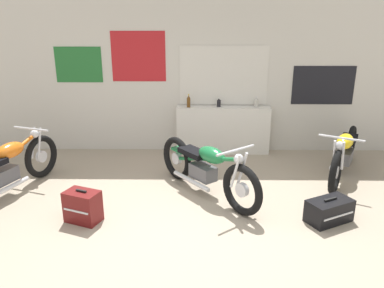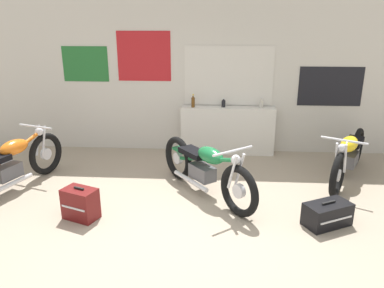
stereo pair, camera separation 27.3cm
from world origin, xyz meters
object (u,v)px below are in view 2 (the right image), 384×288
at_px(bottle_left_center, 223,103).
at_px(hard_case_black, 327,214).
at_px(motorcycle_orange, 10,165).
at_px(motorcycle_yellow, 349,155).
at_px(hard_case_darkred, 80,204).
at_px(bottle_center, 261,103).
at_px(bottle_leftmost, 193,101).
at_px(motorcycle_green, 205,168).

relative_size(bottle_left_center, hard_case_black, 0.26).
height_order(bottle_left_center, hard_case_black, bottle_left_center).
bearing_deg(hard_case_black, motorcycle_orange, 170.88).
height_order(bottle_left_center, motorcycle_orange, bottle_left_center).
height_order(motorcycle_yellow, hard_case_darkred, motorcycle_yellow).
height_order(bottle_center, motorcycle_orange, bottle_center).
xyz_separation_m(hard_case_black, hard_case_darkred, (-3.10, -0.03, 0.06)).
bearing_deg(bottle_center, bottle_leftmost, -178.35).
relative_size(bottle_leftmost, hard_case_darkred, 0.49).
xyz_separation_m(bottle_center, hard_case_black, (0.58, -2.59, -0.83)).
xyz_separation_m(bottle_leftmost, hard_case_darkred, (-1.28, -2.58, -0.80)).
relative_size(bottle_left_center, motorcycle_orange, 0.08).
bearing_deg(motorcycle_orange, motorcycle_yellow, 8.56).
relative_size(motorcycle_yellow, hard_case_darkred, 3.89).
bearing_deg(motorcycle_yellow, hard_case_darkred, -158.41).
bearing_deg(bottle_center, motorcycle_orange, -153.80).
bearing_deg(motorcycle_green, motorcycle_yellow, 17.92).
xyz_separation_m(motorcycle_orange, hard_case_darkred, (1.29, -0.74, -0.21)).
bearing_deg(motorcycle_green, hard_case_black, -25.89).
distance_m(bottle_leftmost, hard_case_darkred, 2.99).
bearing_deg(motorcycle_orange, hard_case_black, -9.12).
distance_m(motorcycle_yellow, motorcycle_orange, 5.16).
bearing_deg(bottle_left_center, motorcycle_yellow, -29.77).
bearing_deg(motorcycle_orange, bottle_center, 26.20).
bearing_deg(bottle_left_center, motorcycle_orange, -148.80).
bearing_deg(motorcycle_yellow, motorcycle_orange, -171.44).
xyz_separation_m(bottle_leftmost, bottle_center, (1.25, 0.04, -0.02)).
distance_m(bottle_center, motorcycle_orange, 4.30).
xyz_separation_m(motorcycle_orange, motorcycle_green, (2.86, 0.04, 0.00)).
height_order(hard_case_black, hard_case_darkred, hard_case_darkred).
distance_m(bottle_center, hard_case_darkred, 3.72).
height_order(motorcycle_yellow, motorcycle_green, motorcycle_green).
distance_m(bottle_leftmost, motorcycle_green, 1.92).
relative_size(bottle_leftmost, bottle_center, 1.23).
bearing_deg(hard_case_darkred, motorcycle_green, 26.56).
bearing_deg(bottle_left_center, bottle_leftmost, -174.66).
distance_m(hard_case_black, hard_case_darkred, 3.11).
height_order(bottle_leftmost, hard_case_darkred, bottle_leftmost).
distance_m(motorcycle_green, hard_case_darkred, 1.76).
distance_m(bottle_left_center, bottle_center, 0.69).
xyz_separation_m(bottle_left_center, hard_case_black, (1.27, -2.60, -0.82)).
bearing_deg(motorcycle_green, bottle_leftmost, 99.02).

